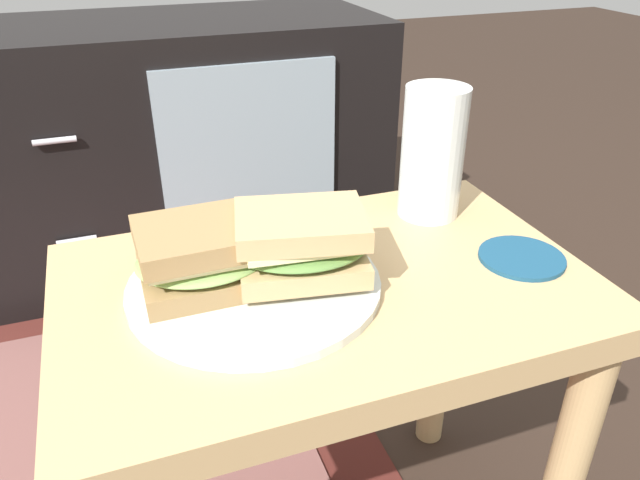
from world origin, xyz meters
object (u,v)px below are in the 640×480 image
object	(u,v)px
beer_glass	(432,156)
tv_cabinet	(181,143)
sandwich_back	(302,244)
plate	(255,285)
coaster	(522,258)
sandwich_front	(203,256)

from	to	relation	value
beer_glass	tv_cabinet	bearing A→B (deg)	103.61
sandwich_back	beer_glass	xyz separation A→B (m)	(0.20, 0.11, 0.03)
plate	beer_glass	world-z (taller)	beer_glass
sandwich_back	coaster	size ratio (longest dim) A/B	1.62
plate	sandwich_front	distance (m)	0.06
tv_cabinet	sandwich_front	distance (m)	0.96
sandwich_front	sandwich_back	size ratio (longest dim) A/B	0.88
coaster	beer_glass	bearing A→B (deg)	106.78
beer_glass	coaster	world-z (taller)	beer_glass
tv_cabinet	plate	xyz separation A→B (m)	(-0.05, -0.94, 0.17)
tv_cabinet	sandwich_back	xyz separation A→B (m)	(-0.00, -0.95, 0.22)
plate	sandwich_back	bearing A→B (deg)	-13.81
tv_cabinet	sandwich_back	world-z (taller)	tv_cabinet
sandwich_back	coaster	bearing A→B (deg)	-7.55
plate	sandwich_front	size ratio (longest dim) A/B	1.93
plate	sandwich_back	world-z (taller)	sandwich_back
sandwich_front	plate	bearing A→B (deg)	-13.81
sandwich_front	beer_glass	world-z (taller)	beer_glass
plate	coaster	world-z (taller)	plate
plate	sandwich_front	bearing A→B (deg)	166.19
tv_cabinet	coaster	size ratio (longest dim) A/B	10.12
sandwich_back	plate	bearing A→B (deg)	166.19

